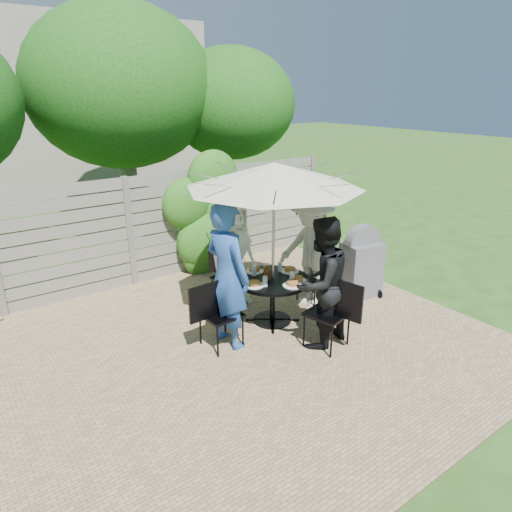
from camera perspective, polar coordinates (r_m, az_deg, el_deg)
backyard_envelope at (r=14.56m, az=-26.67°, el=16.06°), size 60.00×60.00×5.00m
patio_table at (r=6.42m, az=2.08°, el=-4.50°), size 1.17×1.17×0.67m
umbrella at (r=5.92m, az=2.29°, el=10.04°), size 2.68×2.68×2.27m
chair_back at (r=7.14m, az=-3.59°, el=-3.80°), size 0.49×0.63×0.83m
person_back at (r=6.84m, az=-2.94°, el=0.24°), size 0.87×0.64×1.64m
chair_left at (r=5.91m, az=-4.47°, el=-8.89°), size 0.69×0.48×0.94m
person_left at (r=5.70m, az=-3.60°, el=-2.49°), size 0.56×0.76×1.92m
chair_front at (r=5.95m, az=8.93°, el=-8.74°), size 0.57×0.75×0.98m
person_front at (r=5.77m, az=8.14°, el=-3.39°), size 0.93×0.77×1.72m
chair_right at (r=7.18m, az=7.38°, el=-3.68°), size 0.65×0.45×0.89m
person_right at (r=6.85m, az=6.90°, el=0.62°), size 0.81×1.21×1.74m
plate_back at (r=6.56m, az=-0.18°, el=-1.75°), size 0.26×0.26×0.06m
plate_left at (r=6.09m, az=-0.22°, el=-3.55°), size 0.26×0.26×0.06m
plate_front at (r=6.11m, az=4.57°, el=-3.55°), size 0.26×0.26×0.06m
plate_right at (r=6.57m, az=4.26°, el=-1.76°), size 0.26×0.26×0.06m
plate_extra at (r=6.27m, az=5.24°, el=-2.92°), size 0.24×0.24×0.06m
glass_back at (r=6.41m, az=-0.22°, el=-1.86°), size 0.07×0.07×0.14m
glass_left at (r=6.07m, az=1.15°, el=-3.17°), size 0.07×0.07×0.14m
glass_front at (r=6.22m, az=4.52°, el=-2.62°), size 0.07×0.07×0.14m
glass_right at (r=6.55m, az=3.01°, el=-1.38°), size 0.07×0.07×0.14m
syrup_jug at (r=6.30m, az=1.41°, el=-2.18°), size 0.09×0.09×0.16m
coffee_cup at (r=6.52m, az=1.31°, el=-1.56°), size 0.08×0.08×0.12m
bbq_grill at (r=7.39m, az=13.00°, el=-1.01°), size 0.65×0.55×1.19m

